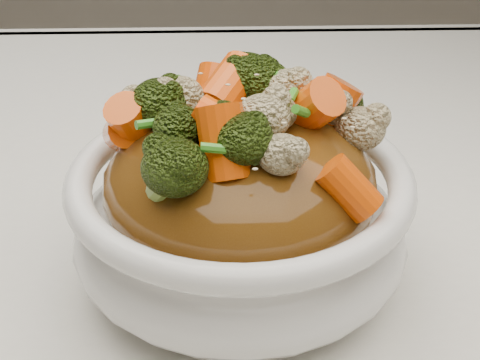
{
  "coord_description": "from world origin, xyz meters",
  "views": [
    {
      "loc": [
        0.01,
        -0.42,
        1.04
      ],
      "look_at": [
        0.03,
        -0.05,
        0.82
      ],
      "focal_mm": 55.0,
      "sensor_mm": 36.0,
      "label": 1
    }
  ],
  "objects": [
    {
      "name": "cauliflower",
      "position": [
        0.03,
        -0.05,
        0.87
      ],
      "size": [
        0.17,
        0.17,
        0.03
      ],
      "primitive_type": null,
      "rotation": [
        0.0,
        0.0,
        -0.07
      ],
      "color": "#C8B888",
      "rests_on": "sauce_base"
    },
    {
      "name": "sesame_seeds",
      "position": [
        0.03,
        -0.05,
        0.88
      ],
      "size": [
        0.16,
        0.16,
        0.01
      ],
      "primitive_type": null,
      "rotation": [
        0.0,
        0.0,
        -0.07
      ],
      "color": "beige",
      "rests_on": "sauce_base"
    },
    {
      "name": "sauce_base",
      "position": [
        0.03,
        -0.05,
        0.82
      ],
      "size": [
        0.17,
        0.17,
        0.09
      ],
      "primitive_type": "ellipsoid",
      "rotation": [
        0.0,
        0.0,
        -0.07
      ],
      "color": "#5A340F",
      "rests_on": "bowl"
    },
    {
      "name": "tablecloth",
      "position": [
        0.0,
        0.0,
        0.73
      ],
      "size": [
        1.2,
        0.8,
        0.04
      ],
      "primitive_type": "cube",
      "color": "silver",
      "rests_on": "dining_table"
    },
    {
      "name": "bowl",
      "position": [
        0.03,
        -0.05,
        0.79
      ],
      "size": [
        0.22,
        0.22,
        0.08
      ],
      "primitive_type": null,
      "rotation": [
        0.0,
        0.0,
        -0.07
      ],
      "color": "white",
      "rests_on": "tablecloth"
    },
    {
      "name": "scallions",
      "position": [
        0.03,
        -0.05,
        0.88
      ],
      "size": [
        0.13,
        0.13,
        0.02
      ],
      "primitive_type": null,
      "rotation": [
        0.0,
        0.0,
        -0.07
      ],
      "color": "#378C20",
      "rests_on": "sauce_base"
    },
    {
      "name": "carrots",
      "position": [
        0.03,
        -0.05,
        0.88
      ],
      "size": [
        0.17,
        0.17,
        0.05
      ],
      "primitive_type": null,
      "rotation": [
        0.0,
        0.0,
        -0.07
      ],
      "color": "#F25407",
      "rests_on": "sauce_base"
    },
    {
      "name": "broccoli",
      "position": [
        0.03,
        -0.05,
        0.87
      ],
      "size": [
        0.17,
        0.17,
        0.04
      ],
      "primitive_type": null,
      "rotation": [
        0.0,
        0.0,
        -0.07
      ],
      "color": "black",
      "rests_on": "sauce_base"
    }
  ]
}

